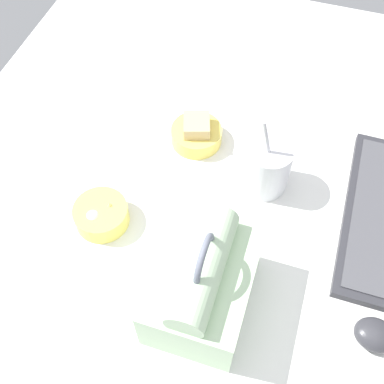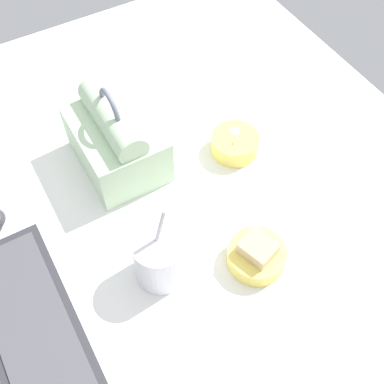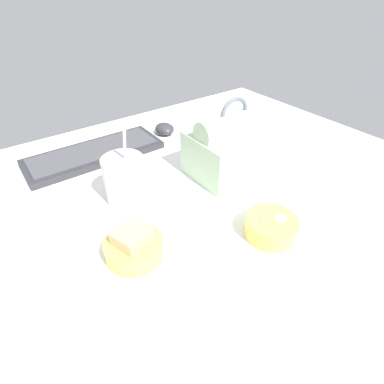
{
  "view_description": "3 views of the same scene",
  "coord_description": "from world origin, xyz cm",
  "px_view_note": "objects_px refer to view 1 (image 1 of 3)",
  "views": [
    {
      "loc": [
        49.45,
        14.85,
        80.51
      ],
      "look_at": [
        2.21,
        -0.24,
        7.0
      ],
      "focal_mm": 45.0,
      "sensor_mm": 36.0,
      "label": 1
    },
    {
      "loc": [
        -42.99,
        25.68,
        81.19
      ],
      "look_at": [
        2.21,
        -0.24,
        7.0
      ],
      "focal_mm": 45.0,
      "sensor_mm": 36.0,
      "label": 2
    },
    {
      "loc": [
        -27.35,
        -40.82,
        44.5
      ],
      "look_at": [
        2.21,
        -0.24,
        7.0
      ],
      "focal_mm": 28.0,
      "sensor_mm": 36.0,
      "label": 3
    }
  ],
  "objects_px": {
    "lunch_bag": "(203,284)",
    "computer_mouse": "(375,335)",
    "bento_bowl_sandwich": "(196,133)",
    "soup_cup": "(267,166)",
    "keyboard": "(383,216)",
    "bento_bowl_snacks": "(102,214)"
  },
  "relations": [
    {
      "from": "soup_cup",
      "to": "bento_bowl_sandwich",
      "type": "distance_m",
      "value": 0.18
    },
    {
      "from": "lunch_bag",
      "to": "bento_bowl_sandwich",
      "type": "xyz_separation_m",
      "value": [
        -0.34,
        -0.12,
        -0.05
      ]
    },
    {
      "from": "bento_bowl_snacks",
      "to": "computer_mouse",
      "type": "relative_size",
      "value": 1.48
    },
    {
      "from": "computer_mouse",
      "to": "bento_bowl_snacks",
      "type": "bearing_deg",
      "value": -98.05
    },
    {
      "from": "bento_bowl_sandwich",
      "to": "computer_mouse",
      "type": "distance_m",
      "value": 0.51
    },
    {
      "from": "lunch_bag",
      "to": "bento_bowl_snacks",
      "type": "bearing_deg",
      "value": -112.7
    },
    {
      "from": "lunch_bag",
      "to": "computer_mouse",
      "type": "xyz_separation_m",
      "value": [
        -0.02,
        0.28,
        -0.05
      ]
    },
    {
      "from": "bento_bowl_snacks",
      "to": "computer_mouse",
      "type": "xyz_separation_m",
      "value": [
        0.07,
        0.51,
        -0.0
      ]
    },
    {
      "from": "soup_cup",
      "to": "computer_mouse",
      "type": "relative_size",
      "value": 2.63
    },
    {
      "from": "keyboard",
      "to": "lunch_bag",
      "type": "relative_size",
      "value": 1.81
    },
    {
      "from": "bento_bowl_sandwich",
      "to": "lunch_bag",
      "type": "bearing_deg",
      "value": 18.97
    },
    {
      "from": "keyboard",
      "to": "computer_mouse",
      "type": "bearing_deg",
      "value": 1.58
    },
    {
      "from": "keyboard",
      "to": "soup_cup",
      "type": "xyz_separation_m",
      "value": [
        -0.01,
        -0.23,
        0.05
      ]
    },
    {
      "from": "bento_bowl_snacks",
      "to": "bento_bowl_sandwich",
      "type": "bearing_deg",
      "value": 155.67
    },
    {
      "from": "keyboard",
      "to": "lunch_bag",
      "type": "bearing_deg",
      "value": -47.15
    },
    {
      "from": "lunch_bag",
      "to": "bento_bowl_sandwich",
      "type": "distance_m",
      "value": 0.36
    },
    {
      "from": "soup_cup",
      "to": "bento_bowl_snacks",
      "type": "relative_size",
      "value": 1.77
    },
    {
      "from": "soup_cup",
      "to": "bento_bowl_sandwich",
      "type": "xyz_separation_m",
      "value": [
        -0.07,
        -0.16,
        -0.03
      ]
    },
    {
      "from": "lunch_bag",
      "to": "bento_bowl_sandwich",
      "type": "height_order",
      "value": "lunch_bag"
    },
    {
      "from": "lunch_bag",
      "to": "soup_cup",
      "type": "bearing_deg",
      "value": 170.57
    },
    {
      "from": "computer_mouse",
      "to": "keyboard",
      "type": "bearing_deg",
      "value": -178.42
    },
    {
      "from": "keyboard",
      "to": "bento_bowl_snacks",
      "type": "relative_size",
      "value": 3.66
    }
  ]
}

